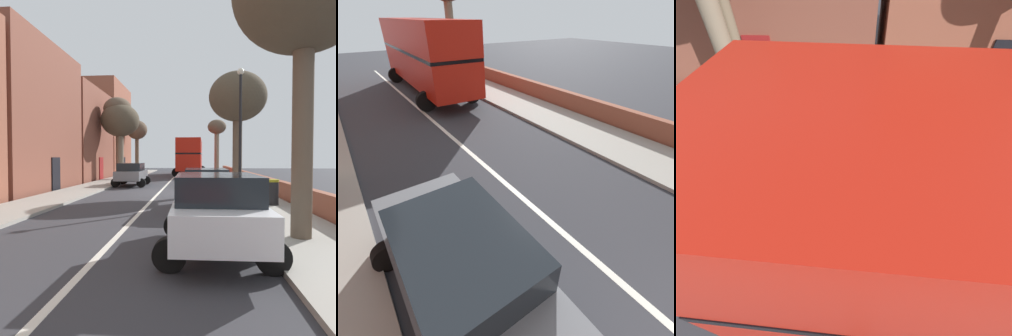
{
  "view_description": "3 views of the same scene",
  "coord_description": "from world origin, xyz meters",
  "views": [
    {
      "loc": [
        2.01,
        -18.76,
        2.11
      ],
      "look_at": [
        -0.04,
        6.76,
        1.22
      ],
      "focal_mm": 33.52,
      "sensor_mm": 36.0,
      "label": 1
    },
    {
      "loc": [
        -3.25,
        1.56,
        4.23
      ],
      "look_at": [
        -0.5,
        5.53,
        1.13
      ],
      "focal_mm": 25.54,
      "sensor_mm": 36.0,
      "label": 2
    },
    {
      "loc": [
        3.13,
        13.55,
        4.98
      ],
      "look_at": [
        -0.57,
        13.34,
        1.11
      ],
      "focal_mm": 24.77,
      "sensor_mm": 36.0,
      "label": 3
    }
  ],
  "objects": []
}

